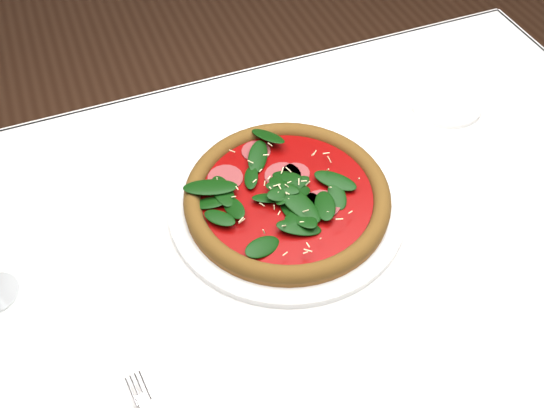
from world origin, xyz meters
name	(u,v)px	position (x,y,z in m)	size (l,w,h in m)	color
ground	(309,400)	(0.00, 0.00, 0.00)	(6.00, 6.00, 0.00)	brown
dining_table	(327,250)	(0.00, 0.00, 0.65)	(1.21, 0.81, 0.75)	silver
plate	(287,203)	(-0.06, 0.04, 0.76)	(0.38, 0.38, 0.02)	silver
pizza	(287,194)	(-0.06, 0.04, 0.78)	(0.37, 0.37, 0.04)	#995B25
saucer_far	(446,103)	(0.31, 0.16, 0.76)	(0.13, 0.13, 0.01)	silver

